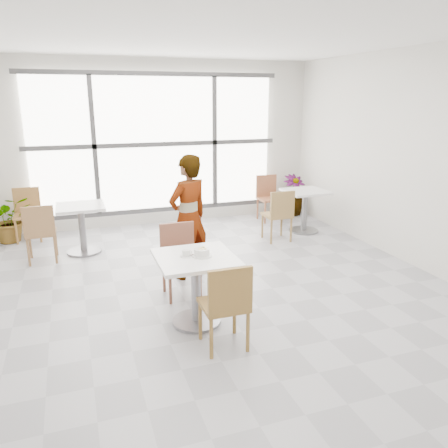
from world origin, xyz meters
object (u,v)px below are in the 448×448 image
object	(u,v)px
chair_far	(179,254)
person	(189,218)
main_table	(196,277)
coffee_cup	(186,253)
plant_left	(10,219)
bg_chair_left_far	(27,210)
bg_chair_right_far	(268,195)
bg_chair_left_near	(40,230)
bg_chair_right_near	(279,212)
chair_near	(226,302)
bg_table_right	(305,205)
plant_right	(293,195)
bg_table_left	(82,222)
oatmeal_bowl	(202,252)

from	to	relation	value
chair_far	person	world-z (taller)	person
main_table	chair_far	xyz separation A→B (m)	(0.01, 0.78, -0.02)
coffee_cup	person	xyz separation A→B (m)	(0.35, 1.22, 0.04)
coffee_cup	plant_left	xyz separation A→B (m)	(-2.08, 3.65, -0.40)
bg_chair_left_far	bg_chair_right_far	xyz separation A→B (m)	(4.34, -0.19, 0.00)
bg_chair_left_near	bg_chair_right_near	size ratio (longest dim) A/B	1.00
chair_near	bg_chair_right_far	distance (m)	4.76
bg_chair_right_near	bg_chair_left_near	bearing A→B (deg)	-3.50
bg_chair_right_near	chair_far	bearing A→B (deg)	35.33
chair_near	bg_table_right	xyz separation A→B (m)	(2.61, 3.20, -0.01)
bg_table_right	plant_right	distance (m)	1.18
bg_table_left	plant_left	xyz separation A→B (m)	(-1.12, 0.96, -0.10)
person	bg_table_left	distance (m)	1.99
bg_chair_left_far	main_table	bearing A→B (deg)	-63.19
plant_right	chair_near	bearing A→B (deg)	-124.46
chair_far	chair_near	bearing A→B (deg)	-85.53
bg_table_right	chair_near	bearing A→B (deg)	-129.16
bg_table_right	plant_left	distance (m)	5.02
chair_far	bg_chair_left_far	bearing A→B (deg)	122.77
chair_far	plant_right	distance (m)	4.25
main_table	bg_table_left	bearing A→B (deg)	111.09
bg_table_right	bg_chair_left_near	distance (m)	4.36
chair_far	bg_chair_left_near	bearing A→B (deg)	134.53
main_table	coffee_cup	xyz separation A→B (m)	(-0.09, 0.04, 0.26)
bg_table_left	bg_table_right	bearing A→B (deg)	-1.94
bg_table_left	bg_chair_left_far	bearing A→B (deg)	129.57
main_table	plant_left	distance (m)	4.27
bg_chair_left_near	bg_chair_left_far	world-z (taller)	same
coffee_cup	bg_chair_left_near	distance (m)	2.88
plant_left	bg_chair_right_far	bearing A→B (deg)	-1.78
coffee_cup	bg_chair_left_near	size ratio (longest dim) A/B	0.18
chair_near	plant_left	world-z (taller)	chair_near
coffee_cup	oatmeal_bowl	bearing A→B (deg)	-17.70
chair_far	coffee_cup	world-z (taller)	chair_far
bg_chair_left_near	bg_chair_right_far	xyz separation A→B (m)	(4.08, 1.09, 0.00)
person	bg_table_right	xyz separation A→B (m)	(2.47, 1.34, -0.33)
bg_table_left	bg_table_right	size ratio (longest dim) A/B	1.00
oatmeal_bowl	person	bearing A→B (deg)	81.32
person	plant_right	xyz separation A→B (m)	(2.83, 2.46, -0.41)
chair_far	bg_table_left	size ratio (longest dim) A/B	1.16
bg_table_left	plant_left	size ratio (longest dim) A/B	0.98
bg_chair_left_near	bg_chair_right_far	distance (m)	4.23
coffee_cup	bg_chair_left_far	xyz separation A→B (m)	(-1.80, 3.70, -0.28)
bg_chair_right_near	plant_right	size ratio (longest dim) A/B	1.06
plant_left	bg_table_left	bearing A→B (deg)	-40.78
bg_table_left	coffee_cup	bearing A→B (deg)	-70.29
main_table	person	bearing A→B (deg)	78.36
plant_right	bg_chair_left_far	bearing A→B (deg)	179.77
bg_chair_right_near	bg_chair_right_far	xyz separation A→B (m)	(0.41, 1.31, 0.00)
chair_far	bg_chair_right_far	xyz separation A→B (m)	(2.44, 2.76, 0.00)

